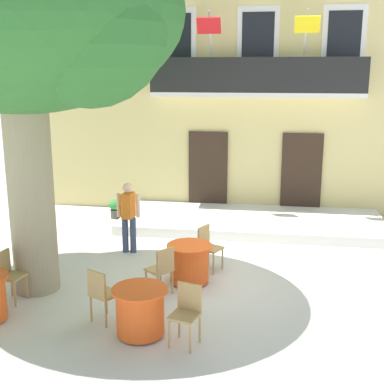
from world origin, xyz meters
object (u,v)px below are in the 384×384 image
cafe_table_near_tree (140,311)px  cafe_chair_front_1 (208,245)px  cafe_chair_front_0 (162,268)px  pedestrian_near_entrance (129,214)px  cafe_chair_middle_1 (8,273)px  cafe_chair_near_tree_1 (187,310)px  cafe_chair_near_tree_0 (102,292)px  plane_tree (15,22)px  cafe_table_front (189,263)px  ground_planter_left (116,208)px

cafe_table_near_tree → cafe_chair_front_1: bearing=75.7°
cafe_chair_front_1 → cafe_chair_front_0: bearing=-116.7°
cafe_table_near_tree → pedestrian_near_entrance: bearing=108.0°
cafe_chair_middle_1 → cafe_chair_front_1: 3.83m
cafe_chair_near_tree_1 → cafe_chair_middle_1: size_ratio=1.00×
cafe_chair_near_tree_0 → cafe_chair_near_tree_1: bearing=-16.2°
plane_tree → cafe_table_near_tree: (2.40, -1.41, -4.37)m
cafe_chair_near_tree_1 → cafe_table_front: size_ratio=1.05×
plane_tree → pedestrian_near_entrance: bearing=59.4°
cafe_chair_middle_1 → pedestrian_near_entrance: bearing=62.3°
plane_tree → cafe_table_near_tree: plane_tree is taller
cafe_chair_near_tree_0 → cafe_chair_near_tree_1: size_ratio=1.00×
cafe_chair_near_tree_0 → cafe_table_front: cafe_chair_near_tree_0 is taller
cafe_chair_middle_1 → cafe_table_near_tree: bearing=-17.5°
cafe_table_near_tree → ground_planter_left: size_ratio=1.68×
cafe_table_front → cafe_chair_front_1: bearing=69.1°
cafe_chair_front_1 → ground_planter_left: size_ratio=1.77×
cafe_chair_front_0 → cafe_chair_front_1: (0.67, 1.34, 0.00)m
cafe_chair_near_tree_0 → ground_planter_left: size_ratio=1.77×
cafe_table_front → pedestrian_near_entrance: pedestrian_near_entrance is taller
cafe_chair_front_1 → ground_planter_left: 4.45m
cafe_chair_middle_1 → plane_tree: bearing=73.6°
cafe_chair_near_tree_0 → cafe_table_near_tree: bearing=-22.2°
plane_tree → cafe_chair_front_0: 4.88m
cafe_chair_front_1 → pedestrian_near_entrance: bearing=157.8°
cafe_chair_near_tree_1 → cafe_chair_near_tree_0: bearing=163.8°
plane_tree → pedestrian_near_entrance: size_ratio=4.14×
cafe_chair_front_1 → ground_planter_left: bearing=131.5°
cafe_table_near_tree → cafe_chair_near_tree_0: 0.77m
cafe_table_near_tree → plane_tree: bearing=149.5°
cafe_table_front → plane_tree: bearing=-166.9°
cafe_chair_near_tree_1 → cafe_chair_middle_1: same height
cafe_table_near_tree → pedestrian_near_entrance: size_ratio=0.54×
cafe_chair_front_0 → plane_tree: bearing=-179.4°
plane_tree → cafe_chair_front_1: 5.43m
plane_tree → ground_planter_left: (0.16, 4.70, -4.47)m
cafe_table_near_tree → cafe_chair_front_1: (0.71, 2.78, 0.14)m
cafe_table_near_tree → cafe_chair_middle_1: bearing=162.5°
cafe_table_near_tree → cafe_chair_near_tree_1: (0.74, -0.13, 0.14)m
cafe_table_front → ground_planter_left: size_ratio=1.68×
plane_tree → cafe_chair_middle_1: 4.28m
cafe_table_front → cafe_chair_front_0: 0.77m
cafe_chair_front_0 → ground_planter_left: (-2.27, 4.67, -0.24)m
ground_planter_left → cafe_chair_near_tree_1: bearing=-64.5°
cafe_table_near_tree → pedestrian_near_entrance: pedestrian_near_entrance is taller
pedestrian_near_entrance → cafe_table_front: bearing=-42.6°
cafe_table_near_tree → ground_planter_left: 6.51m
plane_tree → pedestrian_near_entrance: (1.25, 2.12, -3.87)m
cafe_chair_front_1 → cafe_chair_middle_1: bearing=-149.1°
cafe_chair_near_tree_1 → ground_planter_left: (-2.98, 6.24, -0.24)m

